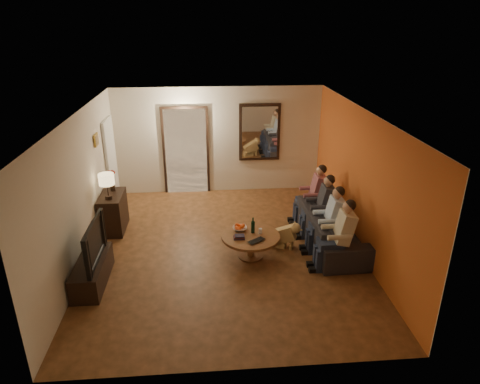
{
  "coord_description": "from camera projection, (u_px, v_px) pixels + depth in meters",
  "views": [
    {
      "loc": [
        -0.32,
        -7.1,
        4.12
      ],
      "look_at": [
        0.3,
        0.3,
        1.05
      ],
      "focal_mm": 32.0,
      "sensor_mm": 36.0,
      "label": 1
    }
  ],
  "objects": [
    {
      "name": "left_wall",
      "position": [
        82.0,
        190.0,
        7.45
      ],
      "size": [
        0.02,
        6.0,
        2.6
      ],
      "primitive_type": "cube",
      "color": "beige",
      "rests_on": "floor"
    },
    {
      "name": "laptop",
      "position": [
        258.0,
        242.0,
        7.46
      ],
      "size": [
        0.39,
        0.36,
        0.03
      ],
      "primitive_type": "imported",
      "rotation": [
        0.0,
        0.0,
        0.61
      ],
      "color": "black",
      "rests_on": "coffee_table"
    },
    {
      "name": "person_d",
      "position": [
        314.0,
        197.0,
        8.97
      ],
      "size": [
        0.6,
        0.4,
        1.2
      ],
      "primitive_type": null,
      "color": "tan",
      "rests_on": "sofa"
    },
    {
      "name": "person_c",
      "position": [
        322.0,
        209.0,
        8.42
      ],
      "size": [
        0.6,
        0.4,
        1.2
      ],
      "primitive_type": null,
      "color": "tan",
      "rests_on": "sofa"
    },
    {
      "name": "orange_accent",
      "position": [
        360.0,
        182.0,
        7.83
      ],
      "size": [
        0.01,
        6.0,
        2.6
      ],
      "primitive_type": "cube",
      "color": "#E15C26",
      "rests_on": "right_wall"
    },
    {
      "name": "framed_art",
      "position": [
        96.0,
        140.0,
        8.44
      ],
      "size": [
        0.03,
        0.28,
        0.24
      ],
      "primitive_type": "cube",
      "color": "#B28C33",
      "rests_on": "left_wall"
    },
    {
      "name": "tv_stand",
      "position": [
        92.0,
        272.0,
        7.05
      ],
      "size": [
        0.45,
        1.26,
        0.42
      ],
      "primitive_type": "cube",
      "color": "black",
      "rests_on": "floor"
    },
    {
      "name": "dresser",
      "position": [
        113.0,
        212.0,
        8.76
      ],
      "size": [
        0.45,
        0.87,
        0.78
      ],
      "primitive_type": "cube",
      "color": "black",
      "rests_on": "floor"
    },
    {
      "name": "ceiling",
      "position": [
        224.0,
        114.0,
        7.14
      ],
      "size": [
        5.0,
        6.0,
        0.01
      ],
      "primitive_type": "cube",
      "color": "white",
      "rests_on": "back_wall"
    },
    {
      "name": "mirror_frame",
      "position": [
        260.0,
        132.0,
        10.37
      ],
      "size": [
        1.0,
        0.05,
        1.4
      ],
      "primitive_type": "cube",
      "color": "black",
      "rests_on": "back_wall"
    },
    {
      "name": "oranges",
      "position": [
        240.0,
        225.0,
        7.87
      ],
      "size": [
        0.2,
        0.2,
        0.08
      ],
      "primitive_type": null,
      "color": "#F95115",
      "rests_on": "bowl"
    },
    {
      "name": "wine_bottle",
      "position": [
        253.0,
        225.0,
        7.75
      ],
      "size": [
        0.07,
        0.07,
        0.31
      ],
      "primitive_type": null,
      "color": "black",
      "rests_on": "coffee_table"
    },
    {
      "name": "person_b",
      "position": [
        330.0,
        222.0,
        7.87
      ],
      "size": [
        0.6,
        0.4,
        1.2
      ],
      "primitive_type": null,
      "color": "tan",
      "rests_on": "sofa"
    },
    {
      "name": "sofa",
      "position": [
        330.0,
        227.0,
        8.25
      ],
      "size": [
        2.32,
        0.96,
        0.67
      ],
      "primitive_type": "imported",
      "rotation": [
        0.0,
        0.0,
        1.6
      ],
      "color": "black",
      "rests_on": "floor"
    },
    {
      "name": "back_wall",
      "position": [
        219.0,
        141.0,
        10.4
      ],
      "size": [
        5.0,
        0.02,
        2.6
      ],
      "primitive_type": "cube",
      "color": "beige",
      "rests_on": "floor"
    },
    {
      "name": "mirror_glass",
      "position": [
        260.0,
        133.0,
        10.34
      ],
      "size": [
        0.86,
        0.02,
        1.26
      ],
      "primitive_type": "cube",
      "color": "white",
      "rests_on": "back_wall"
    },
    {
      "name": "person_a",
      "position": [
        340.0,
        238.0,
        7.31
      ],
      "size": [
        0.6,
        0.4,
        1.2
      ],
      "primitive_type": null,
      "color": "tan",
      "rests_on": "sofa"
    },
    {
      "name": "wine_glass",
      "position": [
        260.0,
        231.0,
        7.76
      ],
      "size": [
        0.06,
        0.06,
        0.1
      ],
      "primitive_type": "cylinder",
      "color": "silver",
      "rests_on": "coffee_table"
    },
    {
      "name": "floor",
      "position": [
        226.0,
        249.0,
        8.14
      ],
      "size": [
        5.0,
        6.0,
        0.01
      ],
      "primitive_type": "cube",
      "color": "#472C13",
      "rests_on": "ground"
    },
    {
      "name": "bowl",
      "position": [
        240.0,
        228.0,
        7.89
      ],
      "size": [
        0.26,
        0.26,
        0.06
      ],
      "primitive_type": "imported",
      "color": "white",
      "rests_on": "coffee_table"
    },
    {
      "name": "flower_vase",
      "position": [
        112.0,
        181.0,
        8.73
      ],
      "size": [
        0.14,
        0.14,
        0.44
      ],
      "primitive_type": null,
      "color": "#AE1F12",
      "rests_on": "dresser"
    },
    {
      "name": "dog",
      "position": [
        283.0,
        234.0,
        8.12
      ],
      "size": [
        0.61,
        0.44,
        0.56
      ],
      "primitive_type": null,
      "rotation": [
        0.0,
        0.0,
        -0.39
      ],
      "color": "tan",
      "rests_on": "floor"
    },
    {
      "name": "art_canvas",
      "position": [
        97.0,
        140.0,
        8.44
      ],
      "size": [
        0.01,
        0.22,
        0.18
      ],
      "primitive_type": "cube",
      "color": "brown",
      "rests_on": "left_wall"
    },
    {
      "name": "right_wall",
      "position": [
        361.0,
        182.0,
        7.83
      ],
      "size": [
        0.02,
        6.0,
        2.6
      ],
      "primitive_type": "cube",
      "color": "beige",
      "rests_on": "floor"
    },
    {
      "name": "tv",
      "position": [
        88.0,
        243.0,
        6.84
      ],
      "size": [
        1.18,
        0.15,
        0.68
      ],
      "primitive_type": "imported",
      "rotation": [
        0.0,
        0.0,
        1.57
      ],
      "color": "black",
      "rests_on": "tv_stand"
    },
    {
      "name": "book_stack",
      "position": [
        239.0,
        237.0,
        7.59
      ],
      "size": [
        0.2,
        0.15,
        0.07
      ],
      "primitive_type": null,
      "color": "black",
      "rests_on": "coffee_table"
    },
    {
      "name": "fridge_glimpse",
      "position": [
        197.0,
        157.0,
        10.5
      ],
      "size": [
        0.45,
        0.03,
        1.7
      ],
      "primitive_type": "cube",
      "color": "silver",
      "rests_on": "floor"
    },
    {
      "name": "kitchen_doorway",
      "position": [
        186.0,
        152.0,
        10.42
      ],
      "size": [
        1.0,
        0.06,
        2.1
      ],
      "primitive_type": "cube",
      "color": "#FFE0A5",
      "rests_on": "floor"
    },
    {
      "name": "front_wall",
      "position": [
        238.0,
        283.0,
        4.88
      ],
      "size": [
        5.0,
        0.02,
        2.6
      ],
      "primitive_type": "cube",
      "color": "beige",
      "rests_on": "floor"
    },
    {
      "name": "white_door",
      "position": [
        111.0,
        163.0,
        9.68
      ],
      "size": [
        0.06,
        0.85,
        2.04
      ],
      "primitive_type": "cube",
      "color": "white",
      "rests_on": "floor"
    },
    {
      "name": "coffee_table",
      "position": [
        251.0,
        246.0,
        7.8
      ],
      "size": [
        1.33,
        1.33,
        0.45
      ],
      "primitive_type": "cylinder",
      "rotation": [
        0.0,
        0.0,
        -0.3
      ],
      "color": "brown",
      "rests_on": "floor"
    },
    {
      "name": "table_lamp",
      "position": [
        107.0,
        186.0,
        8.3
      ],
      "size": [
        0.3,
        0.3,
        0.54
      ],
      "primitive_type": null,
      "color": "beige",
      "rests_on": "dresser"
    },
    {
      "name": "door_trim",
      "position": [
        186.0,
        152.0,
        10.41
      ],
      "size": [
        1.12,
        0.04,
        2.22
      ],
      "primitive_type": "cube",
      "color": "black",
      "rests_on": "floor"
    }
  ]
}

